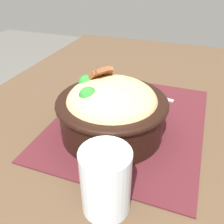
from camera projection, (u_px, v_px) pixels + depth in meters
name	position (u px, v px, depth m)	size (l,w,h in m)	color
table	(125.00, 151.00, 0.56)	(1.32, 0.80, 0.74)	#4C3826
placemat	(128.00, 120.00, 0.55)	(0.40, 0.32, 0.00)	#47191E
bowl	(112.00, 109.00, 0.48)	(0.22, 0.22, 0.13)	black
fork	(147.00, 94.00, 0.65)	(0.05, 0.13, 0.00)	#BABABA
drinking_glass	(106.00, 184.00, 0.34)	(0.07, 0.07, 0.10)	silver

